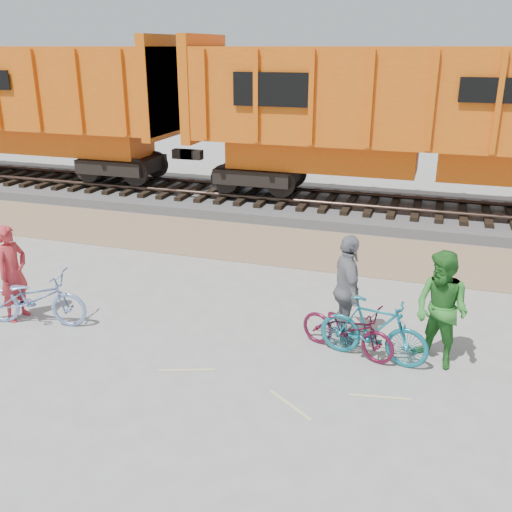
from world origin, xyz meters
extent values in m
plane|color=#9E9E99|center=(0.00, 0.00, 0.00)|extent=(120.00, 120.00, 0.00)
cube|color=#977C5E|center=(0.00, 5.50, 0.01)|extent=(120.00, 3.00, 0.02)
cube|color=slate|center=(0.00, 9.00, 0.15)|extent=(120.00, 4.00, 0.30)
cube|color=black|center=(-6.50, 9.00, 0.36)|extent=(0.22, 2.60, 0.12)
cube|color=black|center=(0.00, 9.00, 0.36)|extent=(0.22, 2.60, 0.12)
cylinder|color=#382821|center=(0.00, 8.28, 0.48)|extent=(120.00, 0.12, 0.12)
cylinder|color=#382821|center=(0.00, 9.72, 0.48)|extent=(120.00, 0.12, 0.12)
cube|color=black|center=(-12.88, 9.00, 0.94)|extent=(11.20, 2.20, 0.80)
cube|color=#D3580D|center=(-6.03, 9.00, 3.64)|extent=(0.30, 3.06, 3.10)
cube|color=black|center=(2.12, 9.00, 0.94)|extent=(11.20, 2.20, 0.80)
cube|color=#DD5F0F|center=(2.12, 9.00, 1.79)|extent=(11.76, 1.65, 0.90)
cube|color=#DD5F0F|center=(2.12, 9.00, 3.54)|extent=(14.00, 3.00, 2.60)
cube|color=#D3580D|center=(-4.73, 9.00, 3.64)|extent=(0.30, 3.06, 3.10)
cube|color=black|center=(-2.08, 7.42, 3.74)|extent=(2.20, 0.04, 0.90)
imported|color=#7A96CC|center=(-4.31, -0.16, 0.52)|extent=(2.05, 1.03, 1.03)
imported|color=#146C7D|center=(1.74, 0.45, 0.54)|extent=(1.86, 0.79, 1.08)
imported|color=#521028|center=(1.31, 0.56, 0.45)|extent=(1.79, 1.10, 0.89)
imported|color=#B72C31|center=(-4.81, -0.06, 0.91)|extent=(0.48, 0.70, 1.83)
imported|color=#2B7628|center=(2.74, 0.65, 0.95)|extent=(1.17, 1.13, 1.91)
imported|color=gray|center=(1.21, 0.96, 0.97)|extent=(0.88, 1.23, 1.93)
camera|label=1|loc=(2.48, -7.94, 4.83)|focal=40.00mm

